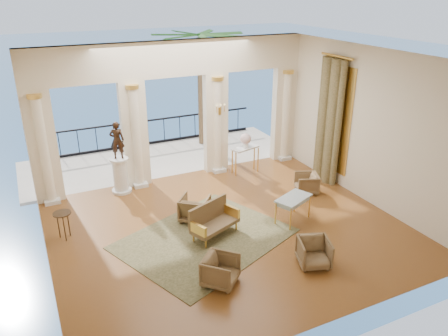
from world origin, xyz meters
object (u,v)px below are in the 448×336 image
armchair_b (314,251)px  game_table (293,200)px  pedestal (121,176)px  console_table (245,152)px  settee (213,220)px  statue (117,140)px  armchair_c (307,182)px  armchair_a (221,269)px  side_table (62,216)px  armchair_d (195,207)px

armchair_b → game_table: size_ratio=0.62×
pedestal → console_table: (4.23, -0.33, 0.22)m
settee → armchair_b: bearing=-77.3°
armchair_b → statue: (-3.11, 5.81, 1.35)m
armchair_c → game_table: game_table is taller
armchair_a → statue: bearing=54.7°
console_table → game_table: bearing=-111.6°
settee → console_table: console_table is taller
console_table → side_table: size_ratio=1.41×
armchair_c → armchair_d: bearing=-65.9°
armchair_b → armchair_d: bearing=138.2°
armchair_b → armchair_c: armchair_b is taller
pedestal → statue: (-0.00, 0.00, 1.17)m
armchair_a → game_table: size_ratio=0.61×
armchair_c → pedestal: 5.81m
settee → statue: (-1.54, 3.58, 1.27)m
armchair_b → statue: bearing=138.1°
armchair_d → pedestal: pedestal is taller
pedestal → side_table: bearing=-133.2°
armchair_d → console_table: bearing=-100.8°
armchair_b → game_table: armchair_b is taller
console_table → armchair_a: bearing=-138.1°
armchair_d → statue: statue is taller
armchair_a → settee: (0.67, 1.92, 0.08)m
armchair_a → armchair_c: size_ratio=1.07×
armchair_d → statue: size_ratio=0.66×
pedestal → side_table: 2.87m
armchair_a → pedestal: pedestal is taller
side_table → armchair_c: bearing=-3.8°
armchair_d → settee: bearing=137.3°
game_table → console_table: bearing=60.2°
armchair_d → pedestal: size_ratio=0.68×
statue → armchair_c: bearing=170.3°
armchair_b → armchair_a: bearing=-168.0°
armchair_c → statue: size_ratio=0.58×
armchair_a → armchair_c: 5.25m
settee → armchair_d: bearing=75.2°
armchair_b → game_table: (0.71, 1.94, 0.28)m
pedestal → statue: size_ratio=0.97×
game_table → statue: statue is taller
statue → settee: bearing=129.7°
game_table → statue: (-3.82, 3.87, 1.07)m
armchair_a → armchair_d: 2.90m
pedestal → statue: statue is taller
armchair_c → pedestal: pedestal is taller
pedestal → statue: bearing=180.0°
game_table → pedestal: pedestal is taller
armchair_a → statue: size_ratio=0.62×
game_table → statue: 5.54m
armchair_b → armchair_c: size_ratio=1.07×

